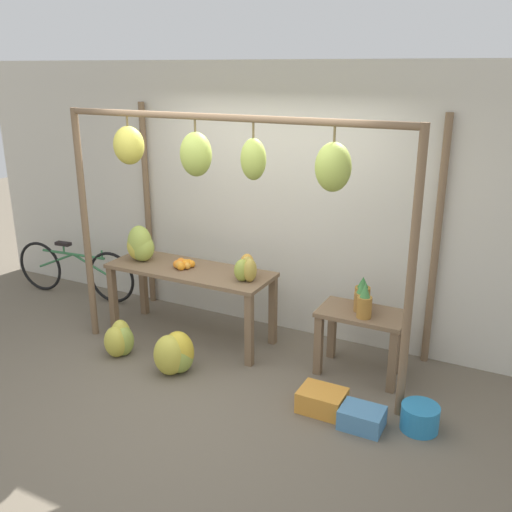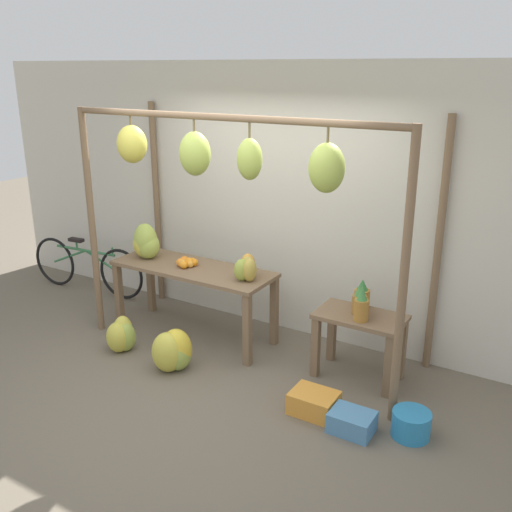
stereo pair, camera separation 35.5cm
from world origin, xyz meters
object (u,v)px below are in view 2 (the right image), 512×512
object	(u,v)px
banana_pile_on_table	(146,243)
fruit_crate_white	(314,403)
pineapple_cluster	(361,300)
papaya_pile	(247,268)
fruit_crate_purple	(352,422)
banana_pile_ground_right	(174,351)
banana_pile_ground_left	(122,336)
blue_bucket	(411,424)
parked_bicycle	(87,266)
orange_pile	(187,263)

from	to	relation	value
banana_pile_on_table	fruit_crate_white	world-z (taller)	banana_pile_on_table
pineapple_cluster	papaya_pile	distance (m)	1.14
fruit_crate_white	banana_pile_on_table	bearing A→B (deg)	164.66
fruit_crate_purple	banana_pile_ground_right	bearing A→B (deg)	178.81
pineapple_cluster	banana_pile_on_table	bearing A→B (deg)	-176.96
banana_pile_on_table	pineapple_cluster	xyz separation A→B (m)	(2.40, 0.13, -0.19)
banana_pile_ground_left	fruit_crate_purple	xyz separation A→B (m)	(2.50, -0.07, -0.08)
pineapple_cluster	blue_bucket	xyz separation A→B (m)	(0.71, -0.66, -0.65)
blue_bucket	parked_bicycle	world-z (taller)	parked_bicycle
orange_pile	banana_pile_ground_right	world-z (taller)	orange_pile
blue_bucket	banana_pile_ground_left	bearing A→B (deg)	-177.69
banana_pile_ground_right	blue_bucket	world-z (taller)	banana_pile_ground_right
parked_bicycle	fruit_crate_purple	bearing A→B (deg)	-14.43
banana_pile_on_table	banana_pile_ground_right	distance (m)	1.34
fruit_crate_purple	parked_bicycle	bearing A→B (deg)	165.57
banana_pile_ground_left	parked_bicycle	bearing A→B (deg)	147.30
blue_bucket	papaya_pile	size ratio (longest dim) A/B	0.94
banana_pile_ground_right	fruit_crate_purple	size ratio (longest dim) A/B	1.20
fruit_crate_white	fruit_crate_purple	distance (m)	0.38
orange_pile	banana_pile_ground_right	xyz separation A→B (m)	(0.33, -0.68, -0.62)
orange_pile	banana_pile_ground_left	bearing A→B (deg)	-118.66
orange_pile	blue_bucket	distance (m)	2.71
banana_pile_on_table	parked_bicycle	distance (m)	1.48
pineapple_cluster	fruit_crate_white	xyz separation A→B (m)	(-0.08, -0.76, -0.66)
fruit_crate_white	blue_bucket	size ratio (longest dim) A/B	1.25
banana_pile_ground_right	fruit_crate_white	distance (m)	1.45
papaya_pile	blue_bucket	bearing A→B (deg)	-16.41
orange_pile	papaya_pile	distance (m)	0.73
banana_pile_on_table	pineapple_cluster	distance (m)	2.41
pineapple_cluster	papaya_pile	world-z (taller)	papaya_pile
banana_pile_ground_right	parked_bicycle	bearing A→B (deg)	155.65
banana_pile_ground_left	parked_bicycle	xyz separation A→B (m)	(-1.50, 0.96, 0.17)
fruit_crate_purple	papaya_pile	bearing A→B (deg)	153.02
orange_pile	parked_bicycle	size ratio (longest dim) A/B	0.13
pineapple_cluster	fruit_crate_purple	xyz separation A→B (m)	(0.29, -0.84, -0.67)
orange_pile	fruit_crate_purple	size ratio (longest dim) A/B	0.64
orange_pile	parked_bicycle	bearing A→B (deg)	170.39
banana_pile_on_table	fruit_crate_purple	size ratio (longest dim) A/B	1.13
banana_pile_on_table	fruit_crate_purple	world-z (taller)	banana_pile_on_table
papaya_pile	fruit_crate_purple	world-z (taller)	papaya_pile
pineapple_cluster	parked_bicycle	size ratio (longest dim) A/B	0.26
banana_pile_on_table	banana_pile_ground_left	xyz separation A→B (m)	(0.19, -0.65, -0.77)
banana_pile_on_table	blue_bucket	bearing A→B (deg)	-9.73
pineapple_cluster	blue_bucket	distance (m)	1.16
banana_pile_ground_left	fruit_crate_purple	bearing A→B (deg)	-1.49
banana_pile_ground_right	papaya_pile	xyz separation A→B (m)	(0.39, 0.69, 0.69)
papaya_pile	banana_pile_ground_right	bearing A→B (deg)	-119.56
fruit_crate_purple	orange_pile	bearing A→B (deg)	161.55
banana_pile_ground_right	fruit_crate_white	world-z (taller)	banana_pile_ground_right
banana_pile_on_table	fruit_crate_white	xyz separation A→B (m)	(2.32, -0.64, -0.85)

